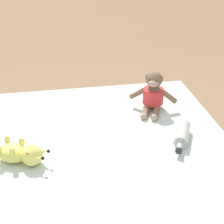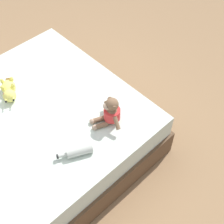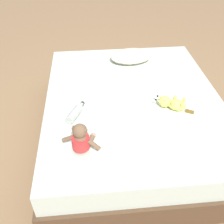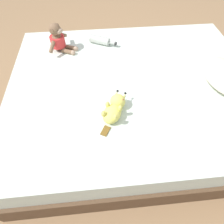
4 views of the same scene
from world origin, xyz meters
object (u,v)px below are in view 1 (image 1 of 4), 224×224
object	(u,v)px
plush_monkey	(153,94)
glass_bottle	(182,135)
bed	(89,219)
plush_yellow_creature	(21,153)

from	to	relation	value
plush_monkey	glass_bottle	bearing A→B (deg)	99.03
glass_bottle	bed	bearing A→B (deg)	24.09
bed	plush_yellow_creature	distance (m)	0.44
plush_yellow_creature	glass_bottle	xyz separation A→B (m)	(-0.80, -0.04, -0.01)
plush_yellow_creature	plush_monkey	bearing A→B (deg)	-151.78
plush_yellow_creature	glass_bottle	bearing A→B (deg)	-176.92
bed	plush_yellow_creature	size ratio (longest dim) A/B	6.21
bed	glass_bottle	xyz separation A→B (m)	(-0.51, -0.23, 0.27)
bed	plush_yellow_creature	xyz separation A→B (m)	(0.29, -0.18, 0.28)
plush_monkey	glass_bottle	distance (m)	0.37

